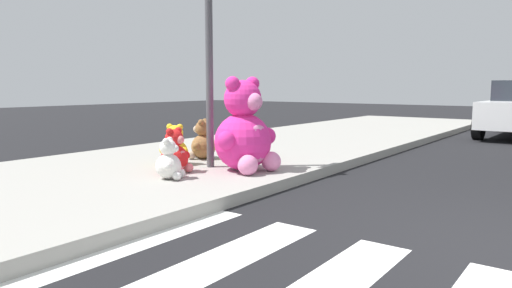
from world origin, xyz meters
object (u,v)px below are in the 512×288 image
Objects in this scene: plush_pink_large at (245,133)px; plush_brown at (202,143)px; plush_yellow at (175,148)px; sign_pole at (209,52)px; plush_red at (175,155)px; plush_white at (170,162)px; plush_tan at (250,143)px.

plush_brown is at bearing 70.83° from plush_pink_large.
plush_yellow is (-0.26, 1.17, -0.28)m from plush_pink_large.
sign_pole reaches higher than plush_red.
plush_pink_large is 1.34m from plush_brown.
sign_pole is 1.79m from plush_white.
plush_tan is 0.99× the size of plush_brown.
plush_red is 1.27m from plush_brown.
sign_pole reaches higher than plush_pink_large.
plush_yellow is (0.44, 0.49, 0.00)m from plush_red.
plush_tan is at bearing -52.59° from plush_brown.
plush_red is at bearing 136.11° from plush_pink_large.
plush_brown reaches higher than plush_white.
sign_pole is at bearing 10.41° from plush_white.
sign_pole reaches higher than plush_brown.
sign_pole is at bearing -128.35° from plush_brown.
sign_pole reaches higher than plush_white.
plush_yellow reaches higher than plush_white.
plush_pink_large reaches higher than plush_white.
sign_pole is 5.04× the size of plush_yellow.
plush_red is at bearing 177.25° from plush_tan.
plush_red is (-0.63, 0.09, -1.44)m from sign_pole.
plush_red is 0.46m from plush_white.
plush_pink_large is 2.46× the size of plush_white.
plush_yellow is at bearing 107.26° from sign_pole.
sign_pole is at bearing -8.38° from plush_red.
plush_brown reaches higher than plush_tan.
plush_tan is at bearing 0.81° from sign_pole.
plush_tan is (1.18, -0.57, 0.01)m from plush_yellow.
plush_yellow is at bearing -174.45° from plush_brown.
sign_pole is 5.85× the size of plush_white.
plush_pink_large reaches higher than plush_brown.
plush_brown is (-0.48, 0.63, 0.00)m from plush_tan.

